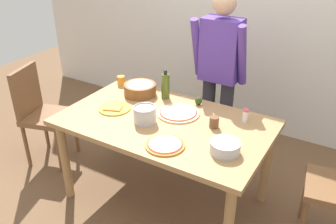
# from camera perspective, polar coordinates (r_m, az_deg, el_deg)

# --- Properties ---
(ground) EXTENTS (8.00, 8.00, 0.00)m
(ground) POSITION_cam_1_polar(r_m,az_deg,el_deg) (3.19, -0.47, -13.33)
(ground) COLOR brown
(wall_back) EXTENTS (5.60, 0.10, 2.60)m
(wall_back) POSITION_cam_1_polar(r_m,az_deg,el_deg) (3.94, 12.12, 15.54)
(wall_back) COLOR silver
(wall_back) RESTS_ON ground
(dining_table) EXTENTS (1.60, 0.96, 0.76)m
(dining_table) POSITION_cam_1_polar(r_m,az_deg,el_deg) (2.80, -0.53, -2.97)
(dining_table) COLOR #A37A4C
(dining_table) RESTS_ON ground
(person_cook) EXTENTS (0.49, 0.25, 1.62)m
(person_cook) POSITION_cam_1_polar(r_m,az_deg,el_deg) (3.24, 8.18, 6.57)
(person_cook) COLOR #2D2D38
(person_cook) RESTS_ON ground
(chair_wooden_left) EXTENTS (0.50, 0.50, 0.95)m
(chair_wooden_left) POSITION_cam_1_polar(r_m,az_deg,el_deg) (3.59, -19.65, 0.33)
(chair_wooden_left) COLOR brown
(chair_wooden_left) RESTS_ON ground
(pizza_raw_on_board) EXTENTS (0.34, 0.34, 0.02)m
(pizza_raw_on_board) POSITION_cam_1_polar(r_m,az_deg,el_deg) (2.84, 1.64, -0.12)
(pizza_raw_on_board) COLOR beige
(pizza_raw_on_board) RESTS_ON dining_table
(pizza_cooked_on_tray) EXTENTS (0.27, 0.27, 0.02)m
(pizza_cooked_on_tray) POSITION_cam_1_polar(r_m,az_deg,el_deg) (2.44, -0.47, -5.21)
(pizza_cooked_on_tray) COLOR #C67A33
(pizza_cooked_on_tray) RESTS_ON dining_table
(plate_with_slice) EXTENTS (0.26, 0.26, 0.02)m
(plate_with_slice) POSITION_cam_1_polar(r_m,az_deg,el_deg) (2.95, -8.53, 0.61)
(plate_with_slice) COLOR gold
(plate_with_slice) RESTS_ON dining_table
(popcorn_bowl) EXTENTS (0.28, 0.28, 0.11)m
(popcorn_bowl) POSITION_cam_1_polar(r_m,az_deg,el_deg) (3.15, -4.48, 3.79)
(popcorn_bowl) COLOR brown
(popcorn_bowl) RESTS_ON dining_table
(mixing_bowl_steel) EXTENTS (0.20, 0.20, 0.08)m
(mixing_bowl_steel) POSITION_cam_1_polar(r_m,az_deg,el_deg) (2.39, 9.04, -5.56)
(mixing_bowl_steel) COLOR #B7B7BC
(mixing_bowl_steel) RESTS_ON dining_table
(olive_oil_bottle) EXTENTS (0.07, 0.07, 0.26)m
(olive_oil_bottle) POSITION_cam_1_polar(r_m,az_deg,el_deg) (3.06, -0.41, 4.16)
(olive_oil_bottle) COLOR #47561E
(olive_oil_bottle) RESTS_ON dining_table
(steel_pot) EXTENTS (0.17, 0.17, 0.13)m
(steel_pot) POSITION_cam_1_polar(r_m,az_deg,el_deg) (2.70, -3.70, -0.39)
(steel_pot) COLOR #B7B7BC
(steel_pot) RESTS_ON dining_table
(cup_orange) EXTENTS (0.07, 0.07, 0.08)m
(cup_orange) POSITION_cam_1_polar(r_m,az_deg,el_deg) (3.37, -7.45, 4.98)
(cup_orange) COLOR orange
(cup_orange) RESTS_ON dining_table
(cup_small_brown) EXTENTS (0.07, 0.07, 0.08)m
(cup_small_brown) POSITION_cam_1_polar(r_m,az_deg,el_deg) (2.66, 7.33, -1.60)
(cup_small_brown) COLOR brown
(cup_small_brown) RESTS_ON dining_table
(salt_shaker) EXTENTS (0.04, 0.04, 0.11)m
(salt_shaker) POSITION_cam_1_polar(r_m,az_deg,el_deg) (2.77, 12.19, -0.56)
(salt_shaker) COLOR white
(salt_shaker) RESTS_ON dining_table
(avocado) EXTENTS (0.06, 0.06, 0.07)m
(avocado) POSITION_cam_1_polar(r_m,az_deg,el_deg) (2.98, 4.86, 1.76)
(avocado) COLOR #2D4219
(avocado) RESTS_ON dining_table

